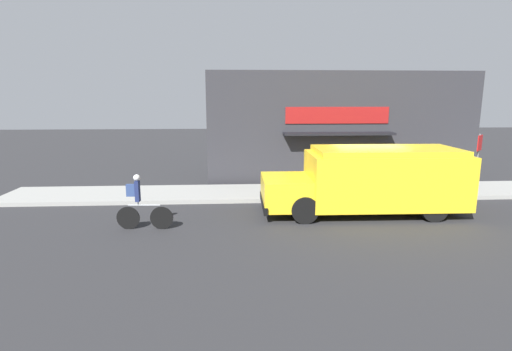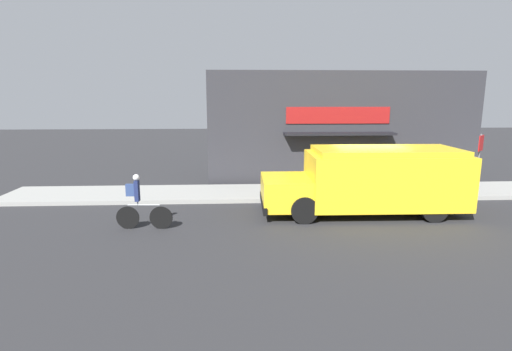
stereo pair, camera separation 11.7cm
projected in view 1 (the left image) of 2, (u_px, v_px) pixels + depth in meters
ground_plane at (364, 202)px, 15.20m from camera, size 70.00×70.00×0.00m
sidewalk at (354, 191)px, 16.47m from camera, size 28.00×2.63×0.15m
storefront at (345, 129)px, 17.67m from camera, size 12.22×0.94×5.04m
school_bus at (372, 179)px, 13.50m from camera, size 6.76×2.90×2.24m
cyclist at (140, 204)px, 11.91m from camera, size 1.70×0.21×1.68m
stop_sign_post at (478, 154)px, 15.55m from camera, size 0.45×0.45×2.36m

